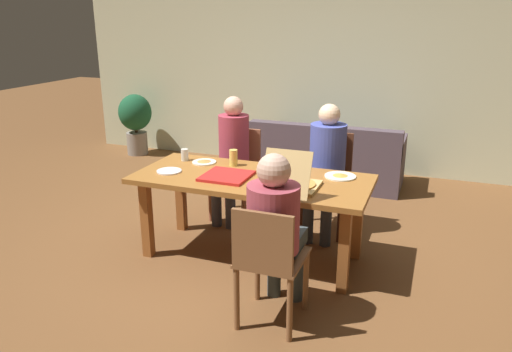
# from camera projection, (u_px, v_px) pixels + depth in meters

# --- Properties ---
(ground_plane) EXTENTS (20.00, 20.00, 0.00)m
(ground_plane) POSITION_uv_depth(u_px,v_px,m) (252.00, 256.00, 4.30)
(ground_plane) COLOR brown
(back_wall) EXTENTS (7.24, 0.12, 2.97)m
(back_wall) POSITION_uv_depth(u_px,v_px,m) (332.00, 56.00, 6.41)
(back_wall) COLOR beige
(back_wall) RESTS_ON ground
(dining_table) EXTENTS (1.94, 0.85, 0.72)m
(dining_table) POSITION_uv_depth(u_px,v_px,m) (252.00, 187.00, 4.10)
(dining_table) COLOR #9A6029
(dining_table) RESTS_ON ground
(chair_0) EXTENTS (0.41, 0.46, 0.93)m
(chair_0) POSITION_uv_depth(u_px,v_px,m) (329.00, 176.00, 4.74)
(chair_0) COLOR #572E1C
(chair_0) RESTS_ON ground
(person_0) EXTENTS (0.33, 0.54, 1.23)m
(person_0) POSITION_uv_depth(u_px,v_px,m) (326.00, 160.00, 4.54)
(person_0) COLOR #323844
(person_0) RESTS_ON ground
(chair_1) EXTENTS (0.42, 0.44, 0.87)m
(chair_1) POSITION_uv_depth(u_px,v_px,m) (269.00, 260.00, 3.19)
(chair_1) COLOR brown
(chair_1) RESTS_ON ground
(person_1) EXTENTS (0.34, 0.51, 1.18)m
(person_1) POSITION_uv_depth(u_px,v_px,m) (276.00, 222.00, 3.24)
(person_1) COLOR #384345
(person_1) RESTS_ON ground
(chair_2) EXTENTS (0.42, 0.45, 0.89)m
(chair_2) POSITION_uv_depth(u_px,v_px,m) (237.00, 170.00, 5.07)
(chair_2) COLOR #96563A
(chair_2) RESTS_ON ground
(person_2) EXTENTS (0.30, 0.48, 1.25)m
(person_2) POSITION_uv_depth(u_px,v_px,m) (232.00, 150.00, 4.87)
(person_2) COLOR #3C3F4C
(person_2) RESTS_ON ground
(pizza_box_0) EXTENTS (0.38, 0.38, 0.02)m
(pizza_box_0) POSITION_uv_depth(u_px,v_px,m) (227.00, 176.00, 4.06)
(pizza_box_0) COLOR red
(pizza_box_0) RESTS_ON dining_table
(pizza_box_1) EXTENTS (0.35, 0.50, 0.35)m
(pizza_box_1) POSITION_uv_depth(u_px,v_px,m) (294.00, 183.00, 3.76)
(pizza_box_1) COLOR tan
(pizza_box_1) RESTS_ON dining_table
(plate_0) EXTENTS (0.21, 0.21, 0.01)m
(plate_0) POSITION_uv_depth(u_px,v_px,m) (169.00, 171.00, 4.20)
(plate_0) COLOR white
(plate_0) RESTS_ON dining_table
(plate_1) EXTENTS (0.26, 0.26, 0.03)m
(plate_1) POSITION_uv_depth(u_px,v_px,m) (340.00, 176.00, 4.06)
(plate_1) COLOR white
(plate_1) RESTS_ON dining_table
(plate_2) EXTENTS (0.22, 0.22, 0.03)m
(plate_2) POSITION_uv_depth(u_px,v_px,m) (204.00, 162.00, 4.45)
(plate_2) COLOR white
(plate_2) RESTS_ON dining_table
(drinking_glass_0) EXTENTS (0.07, 0.07, 0.11)m
(drinking_glass_0) POSITION_uv_depth(u_px,v_px,m) (185.00, 155.00, 4.51)
(drinking_glass_0) COLOR silver
(drinking_glass_0) RESTS_ON dining_table
(drinking_glass_1) EXTENTS (0.07, 0.07, 0.14)m
(drinking_glass_1) POSITION_uv_depth(u_px,v_px,m) (233.00, 158.00, 4.35)
(drinking_glass_1) COLOR #E5CD5B
(drinking_glass_1) RESTS_ON dining_table
(drinking_glass_2) EXTENTS (0.07, 0.07, 0.13)m
(drinking_glass_2) POSITION_uv_depth(u_px,v_px,m) (276.00, 165.00, 4.18)
(drinking_glass_2) COLOR silver
(drinking_glass_2) RESTS_ON dining_table
(couch) EXTENTS (1.80, 0.78, 0.77)m
(couch) POSITION_uv_depth(u_px,v_px,m) (327.00, 160.00, 6.10)
(couch) COLOR #4F424C
(couch) RESTS_ON ground
(potted_plant) EXTENTS (0.48, 0.48, 0.89)m
(potted_plant) POSITION_uv_depth(u_px,v_px,m) (135.00, 119.00, 7.27)
(potted_plant) COLOR gray
(potted_plant) RESTS_ON ground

